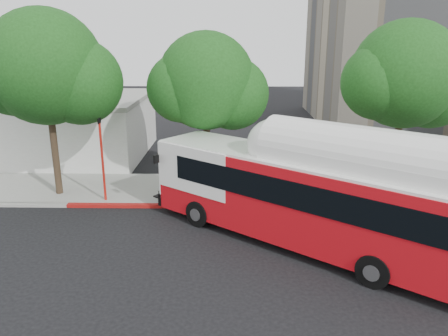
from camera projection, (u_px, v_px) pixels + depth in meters
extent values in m
plane|color=black|center=(223.00, 243.00, 18.30)|extent=(120.00, 120.00, 0.00)
cube|color=gray|center=(226.00, 189.00, 24.50)|extent=(60.00, 5.00, 0.15)
cube|color=gray|center=(225.00, 206.00, 22.01)|extent=(60.00, 0.30, 0.15)
cube|color=#9D1311|center=(166.00, 206.00, 22.07)|extent=(10.00, 0.32, 0.16)
cylinder|color=#2D2116|center=(54.00, 141.00, 22.85)|extent=(0.36, 0.36, 6.08)
sphere|color=#164313|center=(45.00, 67.00, 21.75)|extent=(5.80, 5.80, 5.80)
sphere|color=#164313|center=(80.00, 82.00, 22.13)|extent=(4.35, 4.35, 4.35)
cylinder|color=#2D2116|center=(207.00, 145.00, 23.28)|extent=(0.36, 0.36, 5.44)
sphere|color=#164313|center=(206.00, 81.00, 22.29)|extent=(5.00, 5.00, 5.00)
sphere|color=#164313|center=(233.00, 94.00, 22.66)|extent=(3.75, 3.75, 3.75)
cylinder|color=#2D2116|center=(397.00, 144.00, 22.86)|extent=(0.36, 0.36, 5.76)
sphere|color=#164313|center=(405.00, 74.00, 21.82)|extent=(5.40, 5.40, 5.40)
sphere|color=#164313|center=(431.00, 88.00, 22.20)|extent=(4.05, 4.05, 4.05)
cube|color=silver|center=(33.00, 128.00, 31.37)|extent=(16.00, 10.00, 4.00)
cube|color=gray|center=(29.00, 98.00, 30.76)|extent=(16.20, 10.20, 0.30)
cube|color=red|center=(298.00, 198.00, 17.76)|extent=(12.25, 10.38, 3.20)
cube|color=black|center=(311.00, 185.00, 17.24)|extent=(11.24, 9.62, 1.05)
cube|color=white|center=(300.00, 159.00, 17.29)|extent=(12.19, 10.31, 0.11)
cube|color=white|center=(354.00, 162.00, 15.88)|extent=(6.95, 6.07, 0.61)
cube|color=black|center=(173.00, 193.00, 22.51)|extent=(1.92, 2.11, 0.07)
imported|color=#222C9E|center=(173.00, 183.00, 22.36)|extent=(1.68, 1.90, 1.00)
cylinder|color=red|center=(103.00, 164.00, 22.15)|extent=(0.13, 0.13, 4.20)
cube|color=black|center=(99.00, 121.00, 21.51)|extent=(0.05, 0.42, 0.26)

